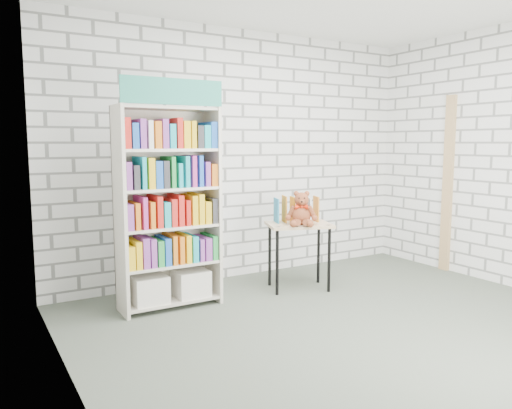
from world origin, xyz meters
TOP-DOWN VIEW (x-y plane):
  - ground at (0.00, 0.00)m, footprint 4.50×4.50m
  - room_shell at (0.00, 0.00)m, footprint 4.52×4.02m
  - bookshelf at (-1.15, 1.36)m, footprint 0.94×0.36m
  - display_table at (0.23, 1.21)m, footprint 0.77×0.64m
  - table_books at (0.27, 1.31)m, footprint 0.50×0.34m
  - teddy_bear at (0.19, 1.11)m, footprint 0.34×0.33m
  - door_trim at (2.23, 0.95)m, footprint 0.05×0.12m

SIDE VIEW (x-z plane):
  - ground at x=0.00m, z-range 0.00..0.00m
  - display_table at x=0.23m, z-range 0.25..0.96m
  - table_books at x=0.27m, z-range 0.70..0.97m
  - teddy_bear at x=0.19m, z-range 0.67..1.02m
  - bookshelf at x=-1.15m, z-range -0.09..2.01m
  - door_trim at x=2.23m, z-range 0.00..2.10m
  - room_shell at x=0.00m, z-range 0.38..3.19m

